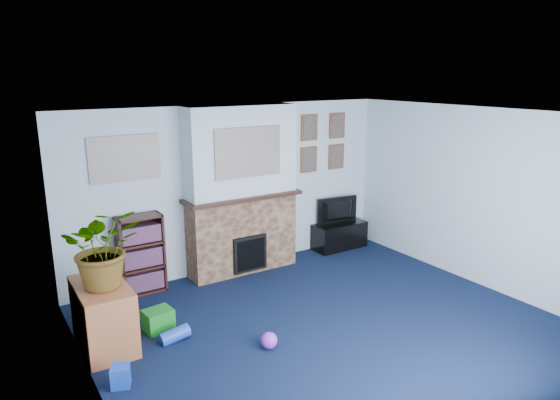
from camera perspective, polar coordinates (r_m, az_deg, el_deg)
floor at (r=5.90m, az=5.61°, el=-14.34°), size 5.00×4.50×0.01m
ceiling at (r=5.20m, az=6.26°, el=9.56°), size 5.00×4.50×0.01m
wall_back at (r=7.26m, az=-5.17°, el=1.36°), size 5.00×0.04×2.40m
wall_front at (r=4.05m, az=26.48°, el=-10.98°), size 5.00×0.04×2.40m
wall_left at (r=4.42m, az=-20.73°, el=-8.27°), size 0.04×4.50×2.40m
wall_right at (r=7.21m, az=21.69°, el=0.29°), size 0.04×4.50×2.40m
chimney_breast at (r=7.09m, az=-4.40°, el=0.92°), size 1.72×0.50×2.40m
collage_main at (r=6.79m, az=-3.65°, el=5.47°), size 1.00×0.03×0.68m
collage_left at (r=6.58m, az=-17.31°, el=4.56°), size 0.90×0.03×0.58m
portrait_tl at (r=7.78m, az=3.36°, el=8.26°), size 0.30×0.03×0.40m
portrait_tr at (r=8.12m, az=6.54°, el=8.44°), size 0.30×0.03×0.40m
portrait_bl at (r=7.85m, az=3.31°, el=4.63°), size 0.30×0.03×0.40m
portrait_br at (r=8.18m, az=6.44°, el=4.96°), size 0.30×0.03×0.40m
tv_stand at (r=8.31m, az=6.81°, el=-3.97°), size 0.90×0.38×0.43m
television at (r=8.21m, az=6.81°, el=-1.20°), size 0.74×0.19×0.42m
bookshelf at (r=6.80m, az=-15.60°, el=-6.18°), size 0.58×0.28×1.05m
sideboard at (r=5.69m, az=-19.54°, el=-12.35°), size 0.50×0.90×0.70m
potted_plant at (r=5.36m, az=-19.58°, el=-5.10°), size 0.84×0.76×0.84m
mantel_clock at (r=6.99m, az=-4.97°, el=1.03°), size 0.10×0.06×0.14m
mantel_candle at (r=7.21m, az=-1.77°, el=1.56°), size 0.05×0.05×0.17m
mantel_teddy at (r=6.79m, az=-8.67°, el=0.46°), size 0.12×0.12×0.12m
mantel_can at (r=7.43m, az=0.97°, el=1.80°), size 0.06×0.06×0.12m
green_crate at (r=5.93m, az=-13.75°, el=-13.05°), size 0.34×0.28×0.25m
toy_ball at (r=5.46m, az=-1.26°, el=-15.75°), size 0.18×0.18×0.18m
toy_block at (r=5.11m, az=-17.77°, el=-18.54°), size 0.22×0.22×0.21m
toy_tube at (r=5.71m, az=-11.89°, el=-14.85°), size 0.34×0.15×0.19m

